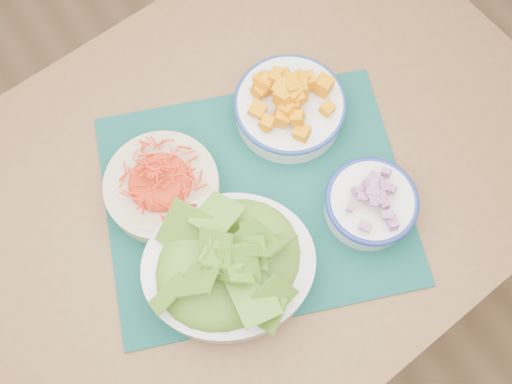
% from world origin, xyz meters
% --- Properties ---
extents(ground, '(4.00, 4.00, 0.00)m').
position_xyz_m(ground, '(0.00, 0.00, 0.00)').
color(ground, '#AB7D53').
rests_on(ground, ground).
extents(table, '(1.20, 0.84, 0.75)m').
position_xyz_m(table, '(0.20, -0.34, 0.65)').
color(table, brown).
rests_on(table, ground).
extents(placemat, '(0.60, 0.55, 0.00)m').
position_xyz_m(placemat, '(0.23, -0.38, 0.75)').
color(placemat, '#08312D').
rests_on(placemat, table).
extents(carrot_bowl, '(0.18, 0.18, 0.07)m').
position_xyz_m(carrot_bowl, '(0.11, -0.29, 0.79)').
color(carrot_bowl, beige).
rests_on(carrot_bowl, placemat).
extents(squash_bowl, '(0.23, 0.23, 0.10)m').
position_xyz_m(squash_bowl, '(0.36, -0.29, 0.80)').
color(squash_bowl, white).
rests_on(squash_bowl, placemat).
extents(lettuce_bowl, '(0.33, 0.31, 0.12)m').
position_xyz_m(lettuce_bowl, '(0.13, -0.46, 0.81)').
color(lettuce_bowl, silver).
rests_on(lettuce_bowl, placemat).
extents(onion_bowl, '(0.17, 0.17, 0.08)m').
position_xyz_m(onion_bowl, '(0.37, -0.50, 0.79)').
color(onion_bowl, white).
rests_on(onion_bowl, placemat).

